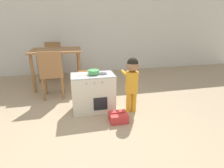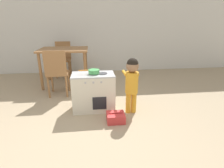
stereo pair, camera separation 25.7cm
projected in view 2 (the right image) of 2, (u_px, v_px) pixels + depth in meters
name	position (u px, v px, depth m)	size (l,w,h in m)	color
ground_plane	(72.00, 150.00, 1.86)	(16.00, 16.00, 0.00)	tan
wall_back	(80.00, 22.00, 4.49)	(10.00, 0.06, 2.60)	silver
play_kitchen	(94.00, 92.00, 2.66)	(0.63, 0.37, 0.58)	silver
toy_pot	(94.00, 71.00, 2.55)	(0.30, 0.16, 0.06)	#4CAD5B
child_figure	(132.00, 79.00, 2.48)	(0.21, 0.33, 0.83)	gold
toy_basket	(116.00, 117.00, 2.38)	(0.24, 0.21, 0.14)	#D13838
dining_table	(64.00, 54.00, 3.69)	(0.99, 0.78, 0.77)	olive
dining_chair_near	(57.00, 72.00, 3.11)	(0.37, 0.37, 0.85)	olive
dining_chair_far	(63.00, 58.00, 4.37)	(0.37, 0.37, 0.85)	olive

